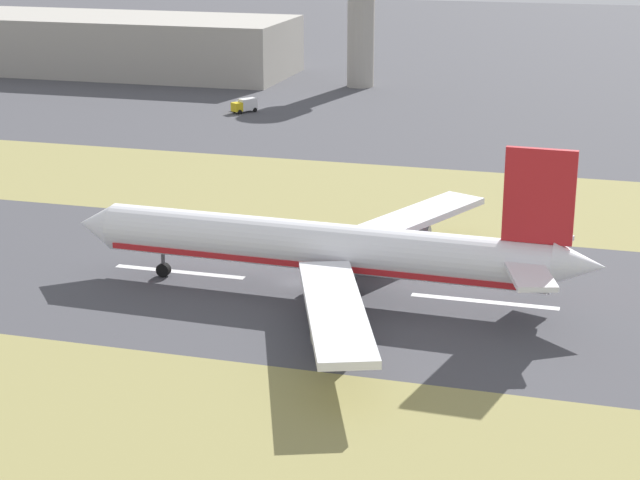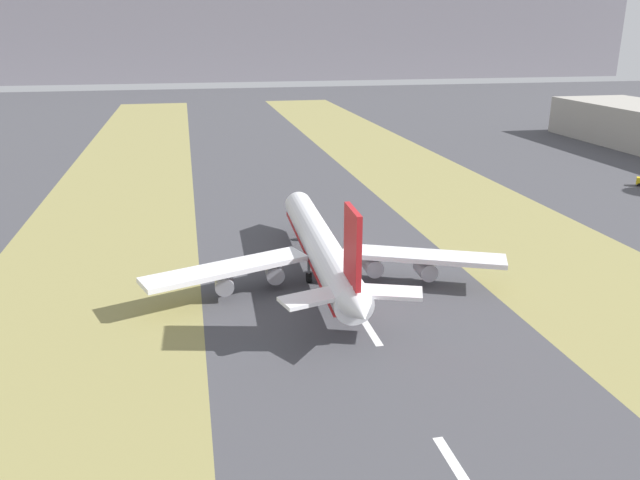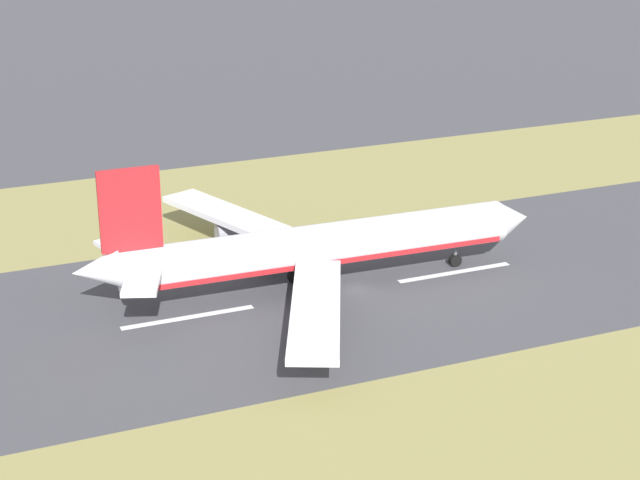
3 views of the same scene
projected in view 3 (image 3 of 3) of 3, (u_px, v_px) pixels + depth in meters
ground_plane at (356, 289)px, 149.45m from camera, size 800.00×800.00×0.00m
grass_median_west at (251, 194)px, 188.26m from camera, size 40.00×600.00×0.01m
grass_median_east at (535, 450)px, 110.65m from camera, size 40.00×600.00×0.01m
centreline_dash_mid at (188, 317)px, 140.77m from camera, size 1.20×18.00×0.01m
centreline_dash_far at (455, 272)px, 155.05m from camera, size 1.20×18.00×0.01m
airplane_main_jet at (307, 248)px, 147.56m from camera, size 64.11×67.13×20.20m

